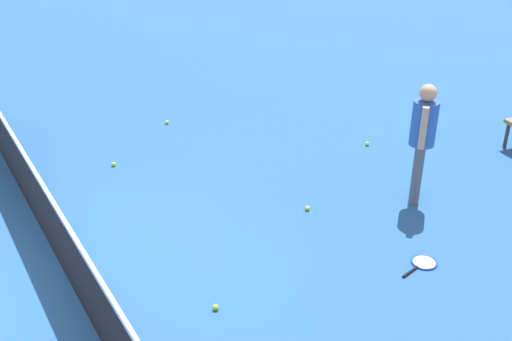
{
  "coord_description": "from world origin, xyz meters",
  "views": [
    {
      "loc": [
        -6.17,
        1.1,
        4.45
      ],
      "look_at": [
        -0.41,
        -2.34,
        0.9
      ],
      "focal_mm": 43.65,
      "sensor_mm": 36.0,
      "label": 1
    }
  ],
  "objects_px": {
    "tennis_ball_stray_right": "(216,307)",
    "player_near_side": "(423,134)",
    "tennis_ball_baseline": "(114,164)",
    "tennis_ball_stray_left": "(367,144)",
    "tennis_racket_near_player": "(423,263)",
    "tennis_ball_midcourt": "(167,122)",
    "tennis_ball_near_player": "(307,208)"
  },
  "relations": [
    {
      "from": "tennis_racket_near_player",
      "to": "tennis_ball_near_player",
      "type": "relative_size",
      "value": 9.17
    },
    {
      "from": "tennis_ball_near_player",
      "to": "player_near_side",
      "type": "bearing_deg",
      "value": -109.38
    },
    {
      "from": "tennis_ball_stray_left",
      "to": "tennis_ball_stray_right",
      "type": "bearing_deg",
      "value": 119.97
    },
    {
      "from": "player_near_side",
      "to": "tennis_ball_stray_right",
      "type": "distance_m",
      "value": 3.68
    },
    {
      "from": "player_near_side",
      "to": "tennis_racket_near_player",
      "type": "bearing_deg",
      "value": 140.37
    },
    {
      "from": "tennis_ball_midcourt",
      "to": "tennis_ball_stray_left",
      "type": "bearing_deg",
      "value": -135.47
    },
    {
      "from": "player_near_side",
      "to": "tennis_racket_near_player",
      "type": "height_order",
      "value": "player_near_side"
    },
    {
      "from": "tennis_ball_baseline",
      "to": "tennis_ball_stray_right",
      "type": "height_order",
      "value": "same"
    },
    {
      "from": "tennis_racket_near_player",
      "to": "tennis_ball_stray_right",
      "type": "xyz_separation_m",
      "value": [
        0.54,
        2.5,
        0.02
      ]
    },
    {
      "from": "tennis_ball_midcourt",
      "to": "tennis_ball_stray_left",
      "type": "relative_size",
      "value": 1.0
    },
    {
      "from": "tennis_ball_near_player",
      "to": "tennis_ball_midcourt",
      "type": "height_order",
      "value": "same"
    },
    {
      "from": "player_near_side",
      "to": "tennis_racket_near_player",
      "type": "xyz_separation_m",
      "value": [
        -1.19,
        0.99,
        -1.0
      ]
    },
    {
      "from": "tennis_ball_midcourt",
      "to": "tennis_ball_stray_right",
      "type": "height_order",
      "value": "same"
    },
    {
      "from": "tennis_ball_stray_right",
      "to": "player_near_side",
      "type": "bearing_deg",
      "value": -79.41
    },
    {
      "from": "tennis_ball_midcourt",
      "to": "tennis_ball_stray_right",
      "type": "distance_m",
      "value": 5.11
    },
    {
      "from": "tennis_ball_midcourt",
      "to": "tennis_ball_stray_left",
      "type": "distance_m",
      "value": 3.54
    },
    {
      "from": "tennis_ball_midcourt",
      "to": "tennis_ball_baseline",
      "type": "bearing_deg",
      "value": 128.2
    },
    {
      "from": "tennis_racket_near_player",
      "to": "tennis_ball_stray_left",
      "type": "distance_m",
      "value": 3.27
    },
    {
      "from": "tennis_ball_baseline",
      "to": "tennis_ball_near_player",
      "type": "bearing_deg",
      "value": -145.13
    },
    {
      "from": "player_near_side",
      "to": "tennis_ball_stray_right",
      "type": "xyz_separation_m",
      "value": [
        -0.65,
        3.49,
        -0.98
      ]
    },
    {
      "from": "tennis_ball_near_player",
      "to": "tennis_racket_near_player",
      "type": "bearing_deg",
      "value": -164.35
    },
    {
      "from": "tennis_ball_stray_left",
      "to": "tennis_ball_stray_right",
      "type": "xyz_separation_m",
      "value": [
        -2.34,
        4.05,
        0.0
      ]
    },
    {
      "from": "tennis_ball_baseline",
      "to": "tennis_ball_stray_right",
      "type": "xyz_separation_m",
      "value": [
        -3.79,
        0.2,
        0.0
      ]
    },
    {
      "from": "tennis_racket_near_player",
      "to": "tennis_ball_midcourt",
      "type": "relative_size",
      "value": 9.17
    },
    {
      "from": "player_near_side",
      "to": "tennis_ball_baseline",
      "type": "relative_size",
      "value": 25.76
    },
    {
      "from": "tennis_racket_near_player",
      "to": "tennis_ball_midcourt",
      "type": "bearing_deg",
      "value": 9.8
    },
    {
      "from": "tennis_racket_near_player",
      "to": "tennis_ball_stray_left",
      "type": "height_order",
      "value": "tennis_ball_stray_left"
    },
    {
      "from": "tennis_ball_baseline",
      "to": "tennis_ball_stray_right",
      "type": "relative_size",
      "value": 1.0
    },
    {
      "from": "player_near_side",
      "to": "tennis_ball_midcourt",
      "type": "xyz_separation_m",
      "value": [
        4.21,
        1.92,
        -0.98
      ]
    },
    {
      "from": "tennis_ball_baseline",
      "to": "tennis_ball_stray_left",
      "type": "relative_size",
      "value": 1.0
    },
    {
      "from": "tennis_ball_near_player",
      "to": "tennis_ball_baseline",
      "type": "xyz_separation_m",
      "value": [
        2.62,
        1.82,
        0.0
      ]
    },
    {
      "from": "tennis_ball_baseline",
      "to": "tennis_ball_stray_left",
      "type": "xyz_separation_m",
      "value": [
        -1.45,
        -3.85,
        0.0
      ]
    }
  ]
}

